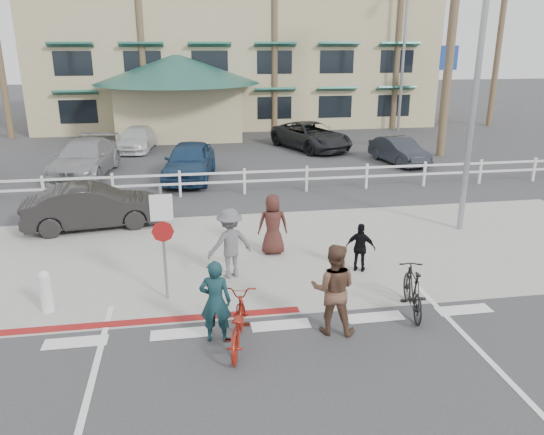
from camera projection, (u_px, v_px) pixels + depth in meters
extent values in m
plane|color=#333335|center=(286.00, 341.00, 10.21)|extent=(140.00, 140.00, 0.00)
cube|color=#333335|center=(310.00, 408.00, 8.33)|extent=(12.00, 16.00, 0.01)
cube|color=gray|center=(255.00, 254.00, 14.42)|extent=(22.00, 7.00, 0.01)
cube|color=#333335|center=(240.00, 210.00, 18.17)|extent=(40.00, 5.00, 0.01)
cube|color=#333335|center=(220.00, 155.00, 27.07)|extent=(50.00, 16.00, 0.01)
cube|color=maroon|center=(132.00, 323.00, 10.87)|extent=(7.00, 0.25, 0.02)
imported|color=maroon|center=(237.00, 323.00, 9.92)|extent=(1.00, 1.95, 0.98)
imported|color=#112E33|center=(215.00, 302.00, 9.99)|extent=(0.66, 0.49, 1.66)
imported|color=black|center=(413.00, 290.00, 11.15)|extent=(0.83, 1.79, 1.04)
imported|color=brown|center=(333.00, 289.00, 10.28)|extent=(1.08, 0.95, 1.85)
imported|color=#59595C|center=(230.00, 243.00, 12.77)|extent=(1.27, 0.96, 1.74)
imported|color=black|center=(361.00, 248.00, 13.15)|extent=(0.80, 0.60, 1.26)
imported|color=#3F1E18|center=(273.00, 225.00, 14.20)|extent=(0.84, 0.57, 1.67)
imported|color=black|center=(93.00, 207.00, 16.28)|extent=(4.28, 2.03, 1.36)
imported|color=gray|center=(85.00, 158.00, 22.64)|extent=(2.76, 5.43, 1.51)
imported|color=navy|center=(189.00, 161.00, 22.05)|extent=(2.57, 4.80, 1.55)
imported|color=#20232A|center=(399.00, 151.00, 25.00)|extent=(1.91, 3.87, 1.22)
imported|color=silver|center=(137.00, 139.00, 28.14)|extent=(2.25, 4.34, 1.20)
imported|color=black|center=(311.00, 136.00, 28.30)|extent=(4.08, 5.66, 1.43)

